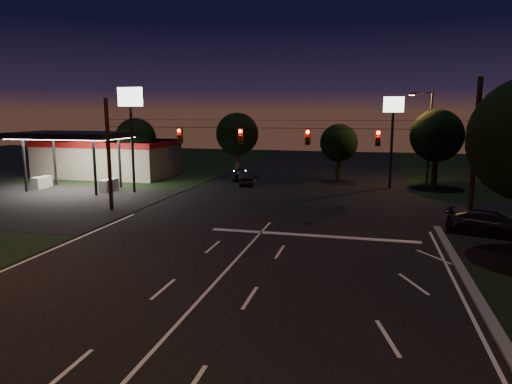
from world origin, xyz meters
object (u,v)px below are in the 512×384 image
(utility_pole_right, at_px, (468,230))
(car_oncoming_a, at_px, (240,174))
(car_oncoming_b, at_px, (245,178))
(car_cross, at_px, (491,223))

(utility_pole_right, relative_size, car_oncoming_a, 2.34)
(car_oncoming_b, relative_size, car_cross, 0.79)
(car_oncoming_b, xyz_separation_m, car_cross, (18.64, -14.69, 0.07))
(car_oncoming_a, bearing_deg, car_cross, 121.72)
(car_oncoming_b, bearing_deg, car_oncoming_a, -81.74)
(utility_pole_right, bearing_deg, car_cross, -44.16)
(car_oncoming_b, distance_m, car_cross, 23.73)
(utility_pole_right, xyz_separation_m, car_oncoming_b, (-17.66, 13.73, 0.64))
(car_oncoming_a, distance_m, car_oncoming_b, 3.03)
(car_oncoming_a, height_order, car_cross, car_cross)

